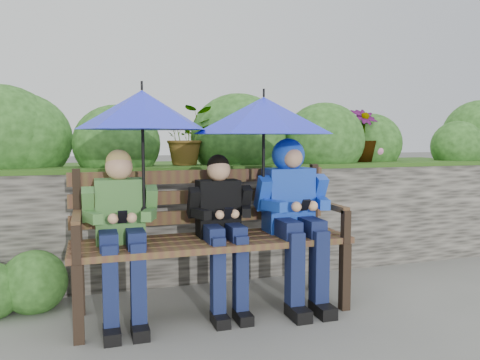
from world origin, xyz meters
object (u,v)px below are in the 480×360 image
object	(u,v)px
park_bench	(211,229)
umbrella_right	(264,116)
boy_right	(293,205)
umbrella_left	(142,110)
boy_left	(121,225)
boy_middle	(222,222)

from	to	relation	value
park_bench	umbrella_right	distance (m)	0.93
park_bench	boy_right	size ratio (longest dim) A/B	1.58
park_bench	umbrella_left	size ratio (longest dim) A/B	2.24
boy_left	umbrella_right	world-z (taller)	umbrella_right
boy_middle	boy_right	world-z (taller)	boy_right
park_bench	boy_middle	distance (m)	0.13
boy_right	boy_left	bearing A→B (deg)	-179.73
boy_right	umbrella_right	xyz separation A→B (m)	(-0.24, 0.02, 0.68)
umbrella_left	umbrella_right	bearing A→B (deg)	1.54
boy_right	umbrella_left	size ratio (longest dim) A/B	1.42
park_bench	umbrella_right	size ratio (longest dim) A/B	1.90
boy_left	park_bench	bearing A→B (deg)	8.56
boy_left	umbrella_left	distance (m)	0.80
boy_middle	umbrella_right	size ratio (longest dim) A/B	1.09
umbrella_right	boy_middle	bearing A→B (deg)	-176.24
park_bench	boy_right	distance (m)	0.66
boy_right	umbrella_left	xyz separation A→B (m)	(-1.13, -0.00, 0.70)
park_bench	umbrella_right	world-z (taller)	umbrella_right
boy_left	boy_middle	size ratio (longest dim) A/B	1.04
boy_middle	umbrella_left	distance (m)	0.97
park_bench	umbrella_right	xyz separation A→B (m)	(0.39, -0.07, 0.84)
boy_middle	umbrella_right	xyz separation A→B (m)	(0.33, 0.02, 0.77)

